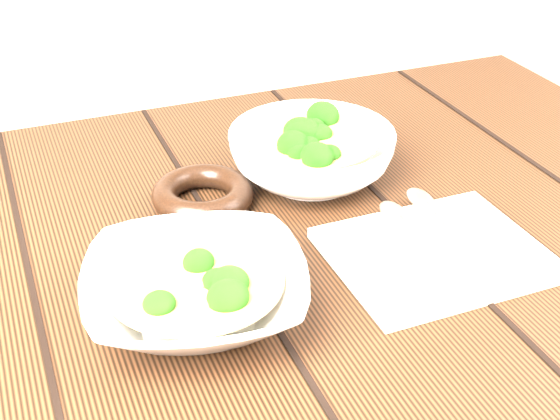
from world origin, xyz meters
name	(u,v)px	position (x,y,z in m)	size (l,w,h in m)	color
table	(253,339)	(0.00, 0.00, 0.63)	(1.20, 0.80, 0.75)	#371E0F
soup_bowl_front	(195,290)	(-0.08, -0.08, 0.78)	(0.25, 0.25, 0.06)	silver
soup_bowl_back	(312,153)	(0.12, 0.12, 0.78)	(0.23, 0.23, 0.07)	silver
trivet	(203,194)	(-0.02, 0.11, 0.76)	(0.12, 0.12, 0.03)	black
napkin	(436,254)	(0.17, -0.08, 0.76)	(0.21, 0.17, 0.01)	beige
spoon_left	(407,228)	(0.16, -0.04, 0.76)	(0.03, 0.18, 0.01)	#A4A191
spoon_right	(433,214)	(0.20, -0.03, 0.76)	(0.04, 0.18, 0.01)	#A4A191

